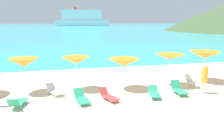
# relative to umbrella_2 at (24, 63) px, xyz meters

# --- Properties ---
(ground_plane) EXTENTS (50.00, 100.00, 0.30)m
(ground_plane) POSITION_rel_umbrella_2_xyz_m (4.68, 5.61, -2.08)
(ground_plane) COLOR beige
(ocean_water) EXTENTS (650.00, 440.00, 0.02)m
(ocean_water) POSITION_rel_umbrella_2_xyz_m (4.68, 226.02, -1.92)
(ocean_water) COLOR #2DADBC
(ocean_water) RESTS_ON ground_plane
(umbrella_2) EXTENTS (1.86, 1.86, 2.19)m
(umbrella_2) POSITION_rel_umbrella_2_xyz_m (0.00, 0.00, 0.00)
(umbrella_2) COLOR silver
(umbrella_2) RESTS_ON ground_plane
(umbrella_3) EXTENTS (1.79, 1.79, 2.19)m
(umbrella_3) POSITION_rel_umbrella_2_xyz_m (3.10, -0.08, 0.03)
(umbrella_3) COLOR silver
(umbrella_3) RESTS_ON ground_plane
(umbrella_4) EXTENTS (2.01, 2.01, 2.05)m
(umbrella_4) POSITION_rel_umbrella_2_xyz_m (6.13, -0.60, -0.14)
(umbrella_4) COLOR silver
(umbrella_4) RESTS_ON ground_plane
(umbrella_5) EXTENTS (1.94, 1.94, 2.23)m
(umbrella_5) POSITION_rel_umbrella_2_xyz_m (9.35, -0.59, 0.11)
(umbrella_5) COLOR silver
(umbrella_5) RESTS_ON ground_plane
(umbrella_6) EXTENTS (2.27, 2.27, 2.27)m
(umbrella_6) POSITION_rel_umbrella_2_xyz_m (12.32, -0.20, 0.08)
(umbrella_6) COLOR silver
(umbrella_6) RESTS_ON ground_plane
(lounge_chair_1) EXTENTS (0.74, 1.49, 0.75)m
(lounge_chair_1) POSITION_rel_umbrella_2_xyz_m (10.97, -1.08, -1.59)
(lounge_chair_1) COLOR white
(lounge_chair_1) RESTS_ON ground_plane
(lounge_chair_2) EXTENTS (0.91, 1.56, 0.66)m
(lounge_chair_2) POSITION_rel_umbrella_2_xyz_m (3.23, -2.37, -1.65)
(lounge_chair_2) COLOR #268C66
(lounge_chair_2) RESTS_ON ground_plane
(lounge_chair_4) EXTENTS (0.83, 1.47, 0.68)m
(lounge_chair_4) POSITION_rel_umbrella_2_xyz_m (-0.06, -2.30, -1.66)
(lounge_chair_4) COLOR #268C66
(lounge_chair_4) RESTS_ON ground_plane
(lounge_chair_5) EXTENTS (1.22, 1.64, 0.57)m
(lounge_chair_5) POSITION_rel_umbrella_2_xyz_m (1.72, -0.63, -1.68)
(lounge_chair_5) COLOR white
(lounge_chair_5) RESTS_ON ground_plane
(lounge_chair_8) EXTENTS (0.86, 1.46, 0.57)m
(lounge_chair_8) POSITION_rel_umbrella_2_xyz_m (7.49, -2.45, -1.67)
(lounge_chair_8) COLOR #268C66
(lounge_chair_8) RESTS_ON ground_plane
(lounge_chair_9) EXTENTS (0.66, 1.40, 0.73)m
(lounge_chair_9) POSITION_rel_umbrella_2_xyz_m (9.20, -2.26, -1.62)
(lounge_chair_9) COLOR #268C66
(lounge_chair_9) RESTS_ON ground_plane
(lounge_chair_10) EXTENTS (1.05, 1.57, 0.57)m
(lounge_chair_10) POSITION_rel_umbrella_2_xyz_m (4.76, -2.30, -1.69)
(lounge_chair_10) COLOR #A53333
(lounge_chair_10) RESTS_ON ground_plane
(beachgoer_1) EXTENTS (0.38, 0.38, 1.91)m
(beachgoer_1) POSITION_rel_umbrella_2_xyz_m (10.72, -2.51, -0.93)
(beachgoer_1) COLOR beige
(beachgoer_1) RESTS_ON ground_plane
(cruise_ship) EXTENTS (57.18, 10.26, 19.63)m
(cruise_ship) POSITION_rel_umbrella_2_xyz_m (21.56, 220.34, 5.47)
(cruise_ship) COLOR white
(cruise_ship) RESTS_ON ocean_water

